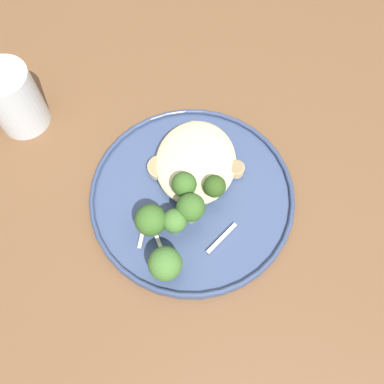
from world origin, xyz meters
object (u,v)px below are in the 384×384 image
Objects in this scene: seared_scallop_left_edge at (188,140)px; broccoli_floret_near_rim at (184,185)px; seared_scallop_rear_pale at (236,169)px; seared_scallop_tilted_round at (161,165)px; seared_scallop_large_seared at (179,151)px; broccoli_floret_split_head at (175,221)px; broccoli_floret_front_edge at (165,264)px; broccoli_floret_left_leaning at (215,187)px; seared_scallop_front_small at (194,129)px; water_glass at (15,102)px; broccoli_floret_small_sprig at (191,208)px; dinner_plate at (192,195)px; broccoli_floret_center_pile at (151,220)px.

seared_scallop_left_edge is 0.59× the size of broccoli_floret_near_rim.
seared_scallop_rear_pale reaches higher than seared_scallop_tilted_round.
seared_scallop_large_seared is at bearing -104.25° from seared_scallop_rear_pale.
seared_scallop_rear_pale is 0.09m from seared_scallop_left_edge.
broccoli_floret_split_head is at bearing 20.34° from seared_scallop_tilted_round.
broccoli_floret_front_edge is (0.15, -0.08, 0.02)m from seared_scallop_rear_pale.
broccoli_floret_front_edge reaches higher than broccoli_floret_left_leaning.
broccoli_floret_split_head is at bearing 4.83° from seared_scallop_large_seared.
seared_scallop_front_small is (-0.06, -0.07, -0.00)m from seared_scallop_rear_pale.
seared_scallop_large_seared is 0.25m from water_glass.
broccoli_floret_small_sprig reaches higher than seared_scallop_left_edge.
seared_scallop_tilted_round is 0.65× the size of broccoli_floret_front_edge.
seared_scallop_rear_pale is 0.69× the size of seared_scallop_left_edge.
broccoli_floret_left_leaning is (0.10, 0.04, 0.02)m from seared_scallop_front_small.
dinner_plate is 0.04m from broccoli_floret_near_rim.
broccoli_floret_left_leaning reaches higher than seared_scallop_front_small.
dinner_plate is 5.16× the size of broccoli_floret_near_rim.
seared_scallop_left_edge is 0.55× the size of broccoli_floret_small_sprig.
broccoli_floret_split_head is at bearing -44.30° from broccoli_floret_small_sprig.
seared_scallop_large_seared is 0.11m from broccoli_floret_small_sprig.
dinner_plate is 0.07m from seared_scallop_large_seared.
broccoli_floret_near_rim is at bearing 173.53° from broccoli_floret_split_head.
dinner_plate is 5.22× the size of broccoli_floret_front_edge.
seared_scallop_large_seared is 0.45× the size of broccoli_floret_center_pile.
broccoli_floret_center_pile reaches higher than broccoli_floret_left_leaning.
seared_scallop_left_edge is at bearing 167.74° from broccoli_floret_center_pile.
broccoli_floret_front_edge is at bearing 26.32° from broccoli_floret_center_pile.
broccoli_floret_left_leaning reaches higher than seared_scallop_left_edge.
broccoli_floret_near_rim is at bearing 145.87° from broccoli_floret_center_pile.
seared_scallop_tilted_round is at bearing -41.57° from seared_scallop_large_seared.
seared_scallop_rear_pale is 0.90× the size of seared_scallop_large_seared.
broccoli_floret_front_edge is at bearing 49.99° from water_glass.
dinner_plate is 0.08m from broccoli_floret_center_pile.
seared_scallop_tilted_round is 0.60× the size of broccoli_floret_small_sprig.
broccoli_floret_near_rim is at bearing -0.10° from seared_scallop_front_small.
seared_scallop_large_seared is 0.25× the size of water_glass.
seared_scallop_left_edge is at bearing 85.54° from water_glass.
seared_scallop_left_edge is at bearing -118.62° from seared_scallop_rear_pale.
broccoli_floret_near_rim is at bearing 174.82° from broccoli_floret_front_edge.
broccoli_floret_small_sprig is at bearing 35.97° from seared_scallop_tilted_round.
broccoli_floret_small_sprig is at bearing 4.12° from dinner_plate.
seared_scallop_rear_pale is at bearing 79.64° from water_glass.
broccoli_floret_left_leaning is at bearing 155.81° from broccoli_floret_front_edge.
broccoli_floret_split_head is 0.03m from broccoli_floret_small_sprig.
dinner_plate is 0.12m from broccoli_floret_front_edge.
seared_scallop_rear_pale is 0.46× the size of broccoli_floret_left_leaning.
seared_scallop_rear_pale is at bearing 144.38° from broccoli_floret_small_sprig.
water_glass is (-0.11, -0.27, -0.00)m from broccoli_floret_near_rim.
seared_scallop_tilted_round is at bearing 73.55° from water_glass.
broccoli_floret_front_edge is (0.15, 0.03, 0.02)m from seared_scallop_tilted_round.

